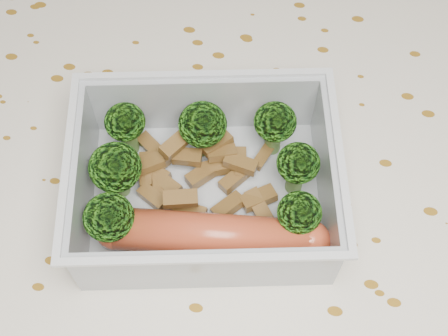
# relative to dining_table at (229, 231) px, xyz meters

# --- Properties ---
(dining_table) EXTENTS (1.40, 0.90, 0.75)m
(dining_table) POSITION_rel_dining_table_xyz_m (0.00, 0.00, 0.00)
(dining_table) COLOR brown
(dining_table) RESTS_ON ground
(tablecloth) EXTENTS (1.46, 0.96, 0.19)m
(tablecloth) POSITION_rel_dining_table_xyz_m (0.00, 0.00, 0.05)
(tablecloth) COLOR silver
(tablecloth) RESTS_ON dining_table
(lunch_container) EXTENTS (0.19, 0.16, 0.06)m
(lunch_container) POSITION_rel_dining_table_xyz_m (-0.01, -0.02, 0.11)
(lunch_container) COLOR silver
(lunch_container) RESTS_ON tablecloth
(broccoli_florets) EXTENTS (0.15, 0.11, 0.05)m
(broccoli_florets) POSITION_rel_dining_table_xyz_m (-0.02, -0.01, 0.12)
(broccoli_florets) COLOR #608C3F
(broccoli_florets) RESTS_ON lunch_container
(meat_pile) EXTENTS (0.11, 0.07, 0.03)m
(meat_pile) POSITION_rel_dining_table_xyz_m (-0.02, -0.01, 0.10)
(meat_pile) COLOR brown
(meat_pile) RESTS_ON lunch_container
(sausage) EXTENTS (0.15, 0.04, 0.03)m
(sausage) POSITION_rel_dining_table_xyz_m (-0.00, -0.05, 0.11)
(sausage) COLOR #B54425
(sausage) RESTS_ON lunch_container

